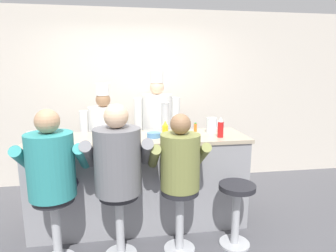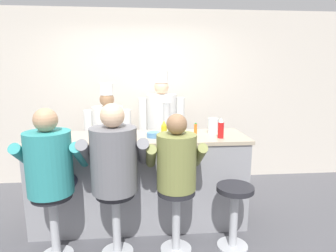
# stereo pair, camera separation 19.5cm
# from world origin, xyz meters

# --- Properties ---
(ground_plane) EXTENTS (20.00, 20.00, 0.00)m
(ground_plane) POSITION_xyz_m (0.00, 0.00, 0.00)
(ground_plane) COLOR #4C4C51
(wall_back) EXTENTS (10.00, 0.06, 2.70)m
(wall_back) POSITION_xyz_m (0.00, 1.73, 1.35)
(wall_back) COLOR beige
(wall_back) RESTS_ON ground_plane
(diner_counter) EXTENTS (2.43, 0.69, 1.05)m
(diner_counter) POSITION_xyz_m (0.00, 0.35, 0.52)
(diner_counter) COLOR gray
(diner_counter) RESTS_ON ground_plane
(ketchup_bottle_red) EXTENTS (0.07, 0.07, 0.23)m
(ketchup_bottle_red) POSITION_xyz_m (0.89, 0.18, 1.15)
(ketchup_bottle_red) COLOR red
(ketchup_bottle_red) RESTS_ON diner_counter
(mustard_bottle_yellow) EXTENTS (0.06, 0.06, 0.21)m
(mustard_bottle_yellow) POSITION_xyz_m (0.26, 0.13, 1.14)
(mustard_bottle_yellow) COLOR yellow
(mustard_bottle_yellow) RESTS_ON diner_counter
(hot_sauce_bottle_orange) EXTENTS (0.03, 0.03, 0.15)m
(hot_sauce_bottle_orange) POSITION_xyz_m (0.63, 0.28, 1.12)
(hot_sauce_bottle_orange) COLOR orange
(hot_sauce_bottle_orange) RESTS_ON diner_counter
(water_pitcher_clear) EXTENTS (0.14, 0.12, 0.18)m
(water_pitcher_clear) POSITION_xyz_m (0.87, 0.43, 1.14)
(water_pitcher_clear) COLOR silver
(water_pitcher_clear) RESTS_ON diner_counter
(breakfast_plate) EXTENTS (0.24, 0.24, 0.05)m
(breakfast_plate) POSITION_xyz_m (-0.25, 0.13, 1.06)
(breakfast_plate) COLOR white
(breakfast_plate) RESTS_ON diner_counter
(cereal_bowl) EXTENTS (0.16, 0.16, 0.05)m
(cereal_bowl) POSITION_xyz_m (0.16, 0.29, 1.07)
(cereal_bowl) COLOR #4C7FB7
(cereal_bowl) RESTS_ON diner_counter
(coffee_mug_tan) EXTENTS (0.14, 0.09, 0.08)m
(coffee_mug_tan) POSITION_xyz_m (-0.87, 0.26, 1.09)
(coffee_mug_tan) COLOR beige
(coffee_mug_tan) RESTS_ON diner_counter
(coffee_mug_white) EXTENTS (0.13, 0.09, 0.09)m
(coffee_mug_white) POSITION_xyz_m (-1.16, 0.38, 1.09)
(coffee_mug_white) COLOR white
(coffee_mug_white) RESTS_ON diner_counter
(cup_stack_steel) EXTENTS (0.10, 0.10, 0.36)m
(cup_stack_steel) POSITION_xyz_m (0.32, 0.58, 1.22)
(cup_stack_steel) COLOR #B7BABF
(cup_stack_steel) RESTS_ON diner_counter
(diner_seated_teal) EXTENTS (0.62, 0.62, 1.46)m
(diner_seated_teal) POSITION_xyz_m (-0.82, -0.21, 0.90)
(diner_seated_teal) COLOR #B2B5BA
(diner_seated_teal) RESTS_ON ground_plane
(diner_seated_grey) EXTENTS (0.65, 0.64, 1.49)m
(diner_seated_grey) POSITION_xyz_m (-0.23, -0.21, 0.92)
(diner_seated_grey) COLOR #B2B5BA
(diner_seated_grey) RESTS_ON ground_plane
(diner_seated_olive) EXTENTS (0.57, 0.56, 1.39)m
(diner_seated_olive) POSITION_xyz_m (0.35, -0.22, 0.87)
(diner_seated_olive) COLOR #B2B5BA
(diner_seated_olive) RESTS_ON ground_plane
(empty_stool_round) EXTENTS (0.37, 0.37, 0.66)m
(empty_stool_round) POSITION_xyz_m (0.93, -0.25, 0.44)
(empty_stool_round) COLOR #B2B5BA
(empty_stool_round) RESTS_ON ground_plane
(cook_in_whites_near) EXTENTS (0.63, 0.40, 1.61)m
(cook_in_whites_near) POSITION_xyz_m (-0.44, 1.03, 0.89)
(cook_in_whites_near) COLOR #232328
(cook_in_whites_near) RESTS_ON ground_plane
(cook_in_whites_far) EXTENTS (0.69, 0.44, 1.77)m
(cook_in_whites_far) POSITION_xyz_m (0.32, 1.40, 0.97)
(cook_in_whites_far) COLOR #232328
(cook_in_whites_far) RESTS_ON ground_plane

